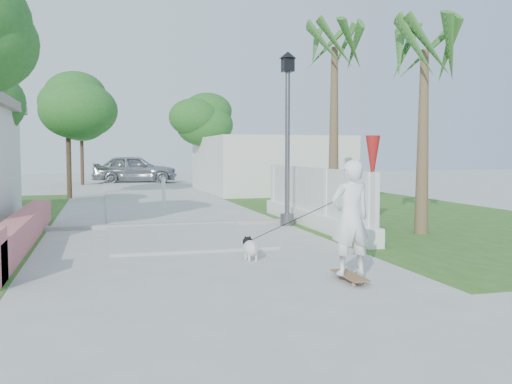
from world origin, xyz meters
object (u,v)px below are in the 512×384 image
object	(u,v)px
bollard	(164,193)
street_lamp	(288,131)
patio_umbrella	(373,160)
parked_car	(135,169)
dog	(250,247)
skateboarder	(300,223)

from	to	relation	value
bollard	street_lamp	bearing A→B (deg)	-59.04
patio_umbrella	parked_car	xyz separation A→B (m)	(-4.54, 22.73, -0.82)
parked_car	bollard	bearing A→B (deg)	-175.18
bollard	parked_car	bearing A→B (deg)	89.81
bollard	dog	world-z (taller)	bollard
skateboarder	dog	distance (m)	1.38
dog	skateboarder	bearing A→B (deg)	-68.28
patio_umbrella	dog	xyz separation A→B (m)	(-4.02, -3.36, -1.46)
patio_umbrella	parked_car	world-z (taller)	patio_umbrella
bollard	patio_umbrella	size ratio (longest dim) A/B	0.47
bollard	patio_umbrella	xyz separation A→B (m)	(4.60, -5.50, 1.10)
bollard	parked_car	size ratio (longest dim) A/B	0.22
bollard	dog	xyz separation A→B (m)	(0.58, -8.86, -0.36)
patio_umbrella	dog	bearing A→B (deg)	-140.08
patio_umbrella	skateboarder	distance (m)	5.79
skateboarder	dog	size ratio (longest dim) A/B	4.37
street_lamp	parked_car	distance (m)	21.95
patio_umbrella	parked_car	distance (m)	23.20
street_lamp	dog	xyz separation A→B (m)	(-2.12, -4.36, -2.20)
street_lamp	patio_umbrella	world-z (taller)	street_lamp
bollard	skateboarder	bearing A→B (deg)	-83.81
skateboarder	dog	bearing A→B (deg)	-69.87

